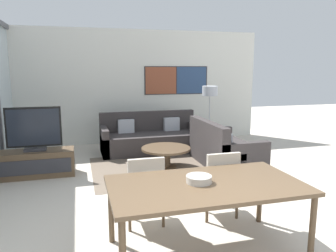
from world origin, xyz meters
TOP-DOWN VIEW (x-y plane):
  - wall_back at (0.04, 5.99)m, footprint 6.63×0.09m
  - area_rug at (0.20, 3.58)m, footprint 2.75×2.09m
  - tv_console at (-2.10, 3.72)m, footprint 1.27×0.47m
  - television at (-2.10, 3.72)m, footprint 0.90×0.20m
  - sofa_main at (0.20, 4.94)m, footprint 2.22×0.93m
  - sofa_side at (1.29, 3.48)m, footprint 0.93×1.64m
  - coffee_table at (0.20, 3.58)m, footprint 0.92×0.92m
  - dining_table at (-0.17, 0.68)m, footprint 1.91×1.05m
  - dining_chair_left at (-0.64, 1.45)m, footprint 0.46×0.46m
  - dining_chair_centre at (0.30, 1.42)m, footprint 0.46×0.46m
  - fruit_bowl at (-0.23, 0.72)m, footprint 0.26×0.26m
  - floor_lamp at (1.56, 4.78)m, footprint 0.35×0.35m

SIDE VIEW (x-z plane):
  - area_rug at x=0.20m, z-range 0.00..0.01m
  - tv_console at x=-2.10m, z-range 0.00..0.45m
  - sofa_side at x=1.29m, z-range -0.16..0.71m
  - sofa_main at x=0.20m, z-range -0.16..0.71m
  - coffee_table at x=0.20m, z-range 0.10..0.49m
  - dining_chair_left at x=-0.64m, z-range 0.06..0.92m
  - dining_chair_centre at x=0.30m, z-range 0.06..0.92m
  - dining_table at x=-0.17m, z-range 0.31..1.05m
  - fruit_bowl at x=-0.23m, z-range 0.75..0.82m
  - television at x=-2.10m, z-range 0.44..1.20m
  - floor_lamp at x=1.56m, z-range 0.51..1.97m
  - wall_back at x=0.04m, z-range 0.01..2.81m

